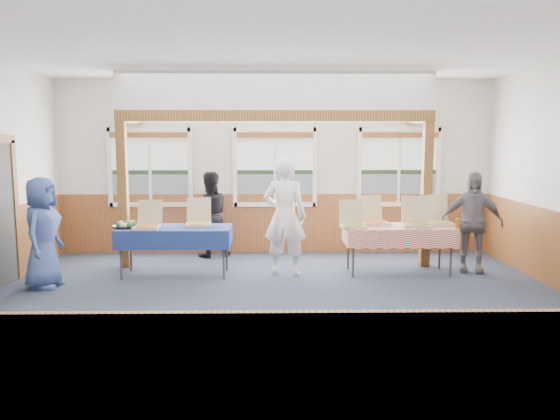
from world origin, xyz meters
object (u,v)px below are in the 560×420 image
object	(u,v)px
man_blue	(42,233)
person_grey	(472,222)
woman_white	(285,216)
woman_black	(209,214)
table_left	(175,231)
table_right	(399,230)

from	to	relation	value
man_blue	person_grey	bearing A→B (deg)	-80.09
woman_white	person_grey	world-z (taller)	woman_white
woman_black	man_blue	xyz separation A→B (m)	(-2.15, -2.02, 0.02)
person_grey	table_left	bearing A→B (deg)	-162.23
woman_black	table_left	bearing A→B (deg)	57.60
table_right	woman_white	bearing A→B (deg)	-172.58
man_blue	woman_black	bearing A→B (deg)	-44.15
table_left	man_blue	distance (m)	1.90
woman_black	man_blue	size ratio (longest dim) A/B	0.97
table_right	woman_white	distance (m)	1.82
man_blue	person_grey	xyz separation A→B (m)	(6.47, 0.83, 0.01)
woman_white	person_grey	distance (m)	3.00
woman_white	table_right	bearing A→B (deg)	-167.59
woman_black	person_grey	xyz separation A→B (m)	(4.31, -1.20, 0.03)
table_left	table_right	size ratio (longest dim) A/B	1.07
woman_white	person_grey	size ratio (longest dim) A/B	1.15
table_right	woman_black	distance (m)	3.38
table_right	person_grey	bearing A→B (deg)	9.17
table_left	woman_white	xyz separation A→B (m)	(1.71, -0.01, 0.23)
woman_white	person_grey	xyz separation A→B (m)	(2.99, 0.14, -0.12)
table_left	table_right	world-z (taller)	same
woman_black	man_blue	bearing A→B (deg)	27.22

